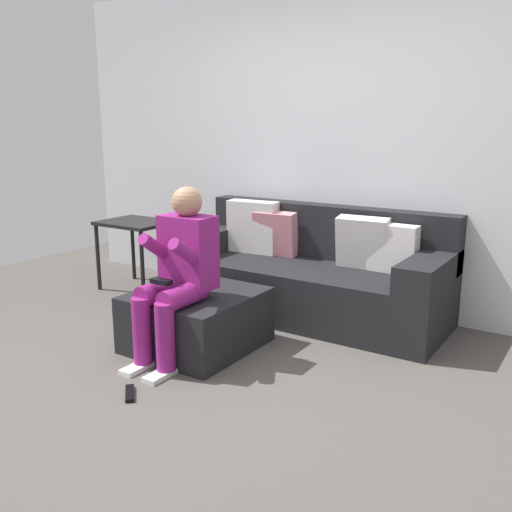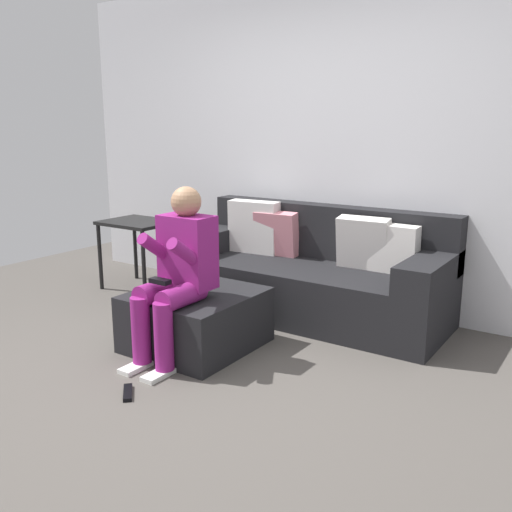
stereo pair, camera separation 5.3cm
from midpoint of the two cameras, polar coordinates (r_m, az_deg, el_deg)
name	(u,v)px [view 2 (the right image)]	position (r m, az deg, el deg)	size (l,w,h in m)	color
ground_plane	(175,383)	(3.45, -7.80, -12.71)	(6.95, 6.95, 0.00)	#544F49
wall_back	(331,143)	(4.75, 7.96, 11.33)	(5.35, 0.10, 2.71)	silver
couch_sectional	(311,274)	(4.51, 6.00, -1.87)	(2.17, 0.84, 0.87)	black
ottoman	(196,319)	(3.90, -5.73, -6.43)	(0.77, 0.81, 0.39)	black
person_seated	(177,269)	(3.61, -7.61, -1.32)	(0.35, 0.63, 1.12)	#8C1E72
side_table	(138,231)	(5.27, -11.64, 2.51)	(0.62, 0.51, 0.64)	black
remote_near_ottoman	(128,393)	(3.36, -12.48, -13.42)	(0.19, 0.05, 0.02)	black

